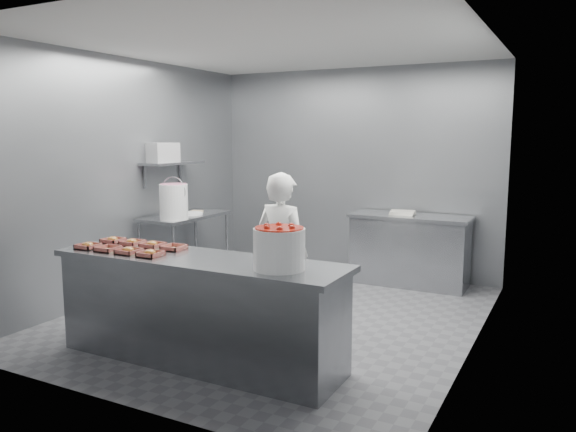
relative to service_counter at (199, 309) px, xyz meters
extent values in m
plane|color=#4C4C51|center=(0.00, 1.35, -0.45)|extent=(4.50, 4.50, 0.00)
plane|color=white|center=(0.00, 1.35, 2.35)|extent=(4.50, 4.50, 0.00)
cube|color=slate|center=(0.00, 3.60, 0.95)|extent=(4.00, 0.04, 2.80)
cube|color=slate|center=(-2.00, 1.35, 0.95)|extent=(0.04, 4.50, 2.80)
cube|color=slate|center=(2.00, 1.35, 0.95)|extent=(0.04, 4.50, 2.80)
cube|color=slate|center=(0.00, 0.00, 0.42)|extent=(2.60, 0.70, 0.05)
cube|color=slate|center=(0.00, 0.00, -0.03)|extent=(2.50, 0.64, 0.85)
cube|color=slate|center=(-1.65, 1.95, 0.43)|extent=(0.60, 1.20, 0.04)
cube|color=slate|center=(-1.65, 1.95, -0.25)|extent=(0.56, 1.15, 0.03)
cylinder|color=slate|center=(-1.91, 1.39, -0.01)|extent=(0.04, 0.04, 0.88)
cylinder|color=slate|center=(-1.39, 1.39, -0.01)|extent=(0.04, 0.04, 0.88)
cylinder|color=slate|center=(-1.91, 2.51, -0.01)|extent=(0.04, 0.04, 0.88)
cylinder|color=slate|center=(-1.39, 2.51, -0.01)|extent=(0.04, 0.04, 0.88)
cube|color=slate|center=(0.90, 3.25, 0.42)|extent=(1.50, 0.60, 0.05)
cube|color=slate|center=(0.90, 3.25, -0.03)|extent=(1.44, 0.55, 0.85)
cube|color=slate|center=(-1.82, 1.95, 1.10)|extent=(0.35, 0.90, 0.03)
cube|color=tan|center=(-1.09, -0.15, 0.47)|extent=(0.18, 0.18, 0.04)
cube|color=white|center=(-1.05, -0.14, 0.46)|extent=(0.10, 0.06, 0.00)
ellipsoid|color=#C87332|center=(-1.10, -0.15, 0.48)|extent=(0.10, 0.10, 0.05)
cube|color=tan|center=(-0.85, -0.15, 0.47)|extent=(0.18, 0.18, 0.04)
cube|color=white|center=(-0.81, -0.14, 0.46)|extent=(0.10, 0.06, 0.00)
cube|color=tan|center=(-0.61, -0.15, 0.47)|extent=(0.18, 0.18, 0.04)
cube|color=white|center=(-0.57, -0.14, 0.46)|extent=(0.10, 0.06, 0.00)
ellipsoid|color=#C87332|center=(-0.62, -0.15, 0.48)|extent=(0.10, 0.10, 0.05)
cube|color=tan|center=(-0.37, -0.15, 0.47)|extent=(0.18, 0.18, 0.04)
cube|color=white|center=(-0.33, -0.14, 0.46)|extent=(0.10, 0.06, 0.00)
ellipsoid|color=#C87332|center=(-0.38, -0.15, 0.48)|extent=(0.10, 0.10, 0.05)
cube|color=tan|center=(-1.09, 0.15, 0.47)|extent=(0.18, 0.18, 0.04)
cube|color=white|center=(-1.05, 0.17, 0.46)|extent=(0.10, 0.06, 0.00)
ellipsoid|color=#C87332|center=(-1.10, 0.15, 0.48)|extent=(0.10, 0.10, 0.05)
cube|color=tan|center=(-0.85, 0.15, 0.47)|extent=(0.18, 0.18, 0.04)
cube|color=white|center=(-0.81, 0.17, 0.46)|extent=(0.10, 0.06, 0.00)
ellipsoid|color=#C87332|center=(-0.86, 0.15, 0.48)|extent=(0.10, 0.10, 0.05)
cube|color=tan|center=(-0.61, 0.15, 0.47)|extent=(0.18, 0.18, 0.04)
cube|color=white|center=(-0.57, 0.17, 0.46)|extent=(0.10, 0.06, 0.00)
ellipsoid|color=#C87332|center=(-0.62, 0.15, 0.48)|extent=(0.10, 0.10, 0.05)
cube|color=tan|center=(-0.37, 0.15, 0.47)|extent=(0.18, 0.18, 0.04)
cube|color=white|center=(-0.33, 0.17, 0.46)|extent=(0.10, 0.06, 0.00)
imported|color=white|center=(0.27, 0.98, 0.32)|extent=(0.61, 0.45, 1.55)
cylinder|color=white|center=(0.80, -0.06, 0.60)|extent=(0.39, 0.39, 0.31)
cylinder|color=red|center=(0.80, -0.06, 0.75)|extent=(0.37, 0.37, 0.04)
cylinder|color=white|center=(-1.51, 1.57, 0.66)|extent=(0.33, 0.33, 0.42)
cylinder|color=pink|center=(-1.51, 1.57, 0.87)|extent=(0.31, 0.31, 0.02)
torus|color=slate|center=(-1.51, 1.57, 0.79)|extent=(0.35, 0.01, 0.35)
cylinder|color=white|center=(-1.60, 2.00, 0.46)|extent=(0.38, 0.38, 0.02)
cube|color=#CCB28C|center=(-1.66, 2.21, 0.46)|extent=(0.17, 0.16, 0.02)
cube|color=gray|center=(-1.82, 1.77, 1.23)|extent=(0.37, 0.39, 0.24)
cube|color=silver|center=(0.80, 3.25, 0.47)|extent=(0.32, 0.24, 0.05)
camera|label=1|loc=(2.77, -3.69, 1.45)|focal=35.00mm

